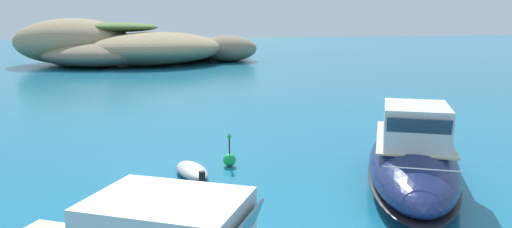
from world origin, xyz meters
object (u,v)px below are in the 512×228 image
object	(u,v)px
motorboat_navy	(413,158)
dinghy_tender	(192,170)
islet_large	(119,47)
islet_small	(212,50)
channel_buoy	(229,159)

from	to	relation	value
motorboat_navy	dinghy_tender	world-z (taller)	motorboat_navy
motorboat_navy	dinghy_tender	bearing A→B (deg)	153.83
islet_large	dinghy_tender	world-z (taller)	islet_large
islet_small	channel_buoy	world-z (taller)	islet_small
motorboat_navy	channel_buoy	bearing A→B (deg)	141.95
channel_buoy	dinghy_tender	bearing A→B (deg)	-154.86
islet_large	dinghy_tender	xyz separation A→B (m)	(-0.04, -58.05, -2.42)
channel_buoy	islet_small	bearing A→B (deg)	77.52
motorboat_navy	dinghy_tender	distance (m)	8.65
motorboat_navy	channel_buoy	size ratio (longest dim) A/B	7.36
islet_small	islet_large	bearing A→B (deg)	-164.09
islet_small	channel_buoy	xyz separation A→B (m)	(-13.63, -61.59, -1.39)
motorboat_navy	channel_buoy	distance (m)	7.56
motorboat_navy	channel_buoy	xyz separation A→B (m)	(-5.93, 4.64, -0.73)
islet_large	islet_small	distance (m)	16.02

